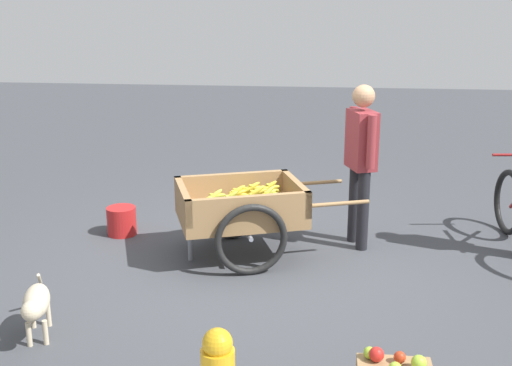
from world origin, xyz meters
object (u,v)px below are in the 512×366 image
fruit_cart (242,210)px  dog (36,303)px  vendor_person (361,152)px  plastic_bucket (122,221)px

fruit_cart → dog: 2.06m
vendor_person → dog: size_ratio=2.40×
plastic_bucket → vendor_person: bearing=179.4°
vendor_person → plastic_bucket: bearing=-0.6°
dog → vendor_person: bearing=-138.2°
fruit_cart → plastic_bucket: bearing=-17.8°
dog → plastic_bucket: 2.07m
vendor_person → plastic_bucket: 2.47m
fruit_cart → vendor_person: vendor_person is taller
plastic_bucket → fruit_cart: bearing=162.2°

